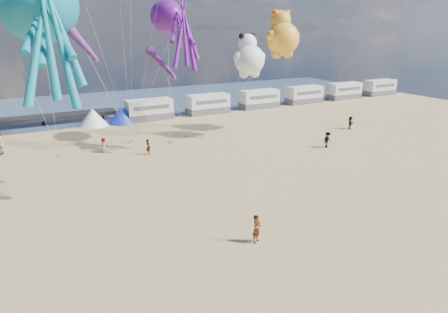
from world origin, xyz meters
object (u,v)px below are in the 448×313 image
at_px(motorhome_4, 344,91).
at_px(sandbag_c, 203,137).
at_px(motorhome_0, 149,110).
at_px(beachgoer_4, 350,123).
at_px(motorhome_3, 304,95).
at_px(motorhome_5, 380,87).
at_px(standing_person, 257,229).
at_px(motorhome_2, 259,99).
at_px(beachgoer_0, 104,145).
at_px(kite_octopus_teal, 38,4).
at_px(motorhome_1, 208,104).
at_px(sandbag_d, 188,136).
at_px(beachgoer_5, 148,147).
at_px(beachgoer_6, 0,140).
at_px(windsock_mid, 162,64).
at_px(tent_blue, 122,114).
at_px(sandbag_e, 132,142).
at_px(sandbag_b, 171,142).
at_px(kite_panda, 250,60).
at_px(beachgoer_2, 327,140).
at_px(windsock_right, 82,43).
at_px(tent_white, 93,117).
at_px(kite_octopus_purple, 167,16).
at_px(kite_teddy_orange, 283,39).
at_px(sandbag_a, 60,156).

relative_size(motorhome_4, sandbag_c, 13.20).
distance_m(motorhome_0, beachgoer_4, 28.18).
distance_m(motorhome_3, motorhome_5, 19.00).
bearing_deg(standing_person, motorhome_2, 30.56).
height_order(beachgoer_0, kite_octopus_teal, kite_octopus_teal).
distance_m(standing_person, beachgoer_0, 24.14).
bearing_deg(beachgoer_4, standing_person, 146.69).
distance_m(motorhome_1, sandbag_d, 14.30).
xyz_separation_m(motorhome_2, standing_person, (-24.12, -36.89, -0.58)).
distance_m(beachgoer_5, beachgoer_6, 17.19).
xyz_separation_m(motorhome_4, windsock_mid, (-41.19, -15.35, 7.79)).
bearing_deg(tent_blue, sandbag_e, -98.91).
bearing_deg(tent_blue, motorhome_2, 0.00).
height_order(motorhome_5, sandbag_e, motorhome_5).
xyz_separation_m(sandbag_b, kite_panda, (9.46, -1.81, 9.13)).
bearing_deg(motorhome_0, beachgoer_2, -60.34).
xyz_separation_m(beachgoer_2, windsock_right, (-24.98, 1.78, 10.79)).
relative_size(motorhome_4, tent_white, 1.65).
height_order(tent_blue, beachgoer_6, tent_blue).
relative_size(motorhome_4, windsock_right, 1.29).
relative_size(standing_person, kite_octopus_purple, 0.19).
bearing_deg(motorhome_1, kite_teddy_orange, -74.58).
bearing_deg(beachgoer_0, motorhome_3, 170.20).
relative_size(sandbag_b, kite_octopus_purple, 0.05).
distance_m(sandbag_d, windsock_mid, 10.85).
xyz_separation_m(kite_octopus_purple, windsock_mid, (-2.20, -3.80, -4.76)).
bearing_deg(sandbag_e, kite_panda, -17.11).
distance_m(motorhome_0, beachgoer_2, 26.54).
xyz_separation_m(motorhome_0, kite_teddy_orange, (13.27, -13.67, 10.01)).
height_order(beachgoer_0, kite_octopus_purple, kite_octopus_purple).
relative_size(beachgoer_2, kite_octopus_teal, 0.14).
bearing_deg(tent_blue, motorhome_1, 0.00).
distance_m(tent_blue, beachgoer_2, 28.73).
bearing_deg(windsock_mid, motorhome_0, 68.64).
height_order(standing_person, beachgoer_2, standing_person).
bearing_deg(kite_teddy_orange, standing_person, -141.04).
relative_size(beachgoer_0, sandbag_a, 3.23).
distance_m(motorhome_4, kite_octopus_teal, 57.00).
distance_m(motorhome_0, motorhome_2, 19.00).
bearing_deg(kite_octopus_teal, kite_teddy_orange, 8.34).
height_order(motorhome_4, windsock_mid, windsock_mid).
distance_m(motorhome_3, standing_person, 49.92).
height_order(sandbag_b, windsock_mid, windsock_mid).
distance_m(motorhome_3, windsock_right, 46.74).
height_order(motorhome_1, beachgoer_0, motorhome_1).
height_order(sandbag_c, kite_octopus_purple, kite_octopus_purple).
xyz_separation_m(tent_blue, beachgoer_5, (-1.40, -16.07, -0.36)).
distance_m(beachgoer_4, sandbag_b, 23.94).
bearing_deg(sandbag_b, kite_teddy_orange, -2.52).
distance_m(sandbag_b, windsock_mid, 9.60).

